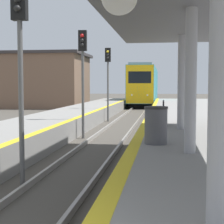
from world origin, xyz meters
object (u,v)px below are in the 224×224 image
(signal_far, at_px, (108,71))
(trash_bin, at_px, (156,125))
(bench, at_px, (160,112))
(signal_mid, at_px, (83,64))
(signal_near, at_px, (20,45))
(train, at_px, (145,85))

(signal_far, relative_size, trash_bin, 4.94)
(bench, bearing_deg, signal_mid, 149.92)
(signal_near, height_order, trash_bin, signal_near)
(train, height_order, trash_bin, train)
(signal_near, distance_m, bench, 6.97)
(signal_near, relative_size, signal_far, 1.00)
(bench, bearing_deg, train, 94.04)
(train, distance_m, bench, 31.82)
(train, height_order, signal_near, signal_near)
(signal_far, xyz_separation_m, bench, (3.50, -9.86, -1.97))
(signal_far, relative_size, bench, 2.47)
(signal_mid, height_order, signal_far, same)
(signal_mid, bearing_deg, signal_far, 90.44)
(signal_mid, bearing_deg, signal_near, -88.27)
(signal_near, distance_m, signal_far, 15.73)
(train, distance_m, trash_bin, 36.42)
(signal_near, xyz_separation_m, trash_bin, (3.14, 1.26, -1.98))
(signal_mid, distance_m, trash_bin, 7.68)
(signal_mid, height_order, bench, signal_mid)
(trash_bin, relative_size, bench, 0.50)
(signal_near, height_order, bench, signal_near)
(trash_bin, bearing_deg, signal_mid, 117.11)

